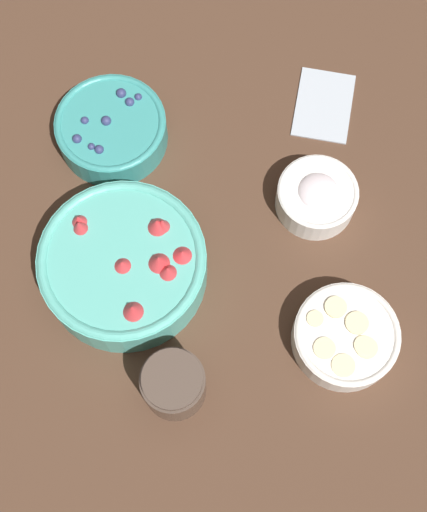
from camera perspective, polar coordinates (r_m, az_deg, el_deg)
name	(u,v)px	position (r m, az deg, el deg)	size (l,w,h in m)	color
ground_plane	(190,292)	(1.06, -1.87, -2.88)	(4.00, 4.00, 0.00)	#4C3323
bowl_strawberries	(124,264)	(1.04, -7.16, -0.65)	(0.24, 0.24, 0.10)	#56B7A8
bowl_blueberries	(112,129)	(1.15, -8.16, 10.06)	(0.17, 0.17, 0.06)	teal
bowl_bananas	(346,336)	(1.03, 10.52, -6.35)	(0.15, 0.15, 0.05)	white
bowl_cream	(317,196)	(1.10, 8.26, 4.78)	(0.12, 0.12, 0.06)	white
jar_chocolate	(174,385)	(0.99, -3.19, -10.26)	(0.09, 0.09, 0.09)	#4C3D33
napkin	(324,105)	(1.21, 8.82, 11.88)	(0.15, 0.12, 0.01)	#B2BCC6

